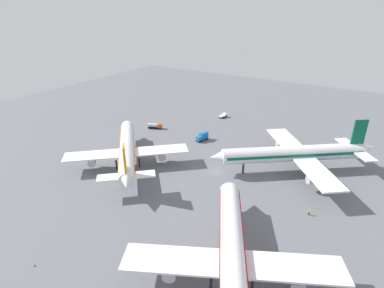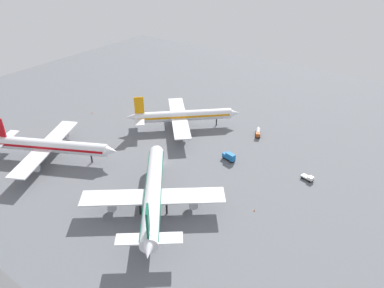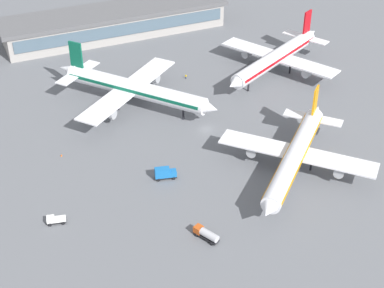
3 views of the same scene
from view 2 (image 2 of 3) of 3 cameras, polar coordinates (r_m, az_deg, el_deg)
name	(u,v)px [view 2 (image 2 of 3)]	position (r m, az deg, el deg)	size (l,w,h in m)	color
ground	(162,163)	(141.72, -4.76, -3.05)	(288.00, 288.00, 0.00)	slate
airplane_at_gate	(153,192)	(117.14, -6.13, -7.53)	(41.21, 47.76, 17.35)	white
airplane_taxiing	(182,116)	(164.70, -1.53, 4.48)	(41.89, 39.85, 15.85)	white
airplane_distant	(50,146)	(151.26, -21.50, -0.28)	(50.00, 41.65, 16.48)	white
pushback_tractor	(308,178)	(138.29, 17.82, -5.09)	(4.71, 3.00, 1.90)	black
catering_truck	(229,157)	(142.92, 5.88, -1.98)	(5.89, 3.25, 3.30)	black
fuel_truck	(258,132)	(162.35, 10.37, 1.80)	(4.43, 6.50, 2.50)	black
ground_crew_worker	(84,196)	(128.76, -16.59, -7.90)	(0.54, 0.54, 1.67)	#1E2338
safety_cone_near_gate	(92,113)	(186.78, -15.49, 4.77)	(0.44, 0.44, 0.60)	#EA590C
safety_cone_mid_apron	(254,210)	(120.60, 9.80, -10.25)	(0.44, 0.44, 0.60)	#EA590C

